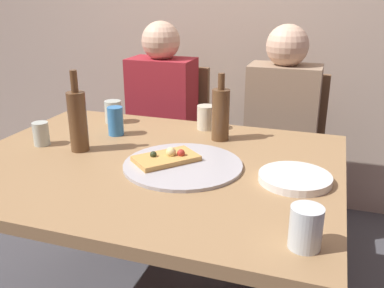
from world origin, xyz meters
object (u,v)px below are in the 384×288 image
beer_bottle (221,114)px  chair_left (167,134)px  chair_right (281,147)px  pizza_tray (183,165)px  plate_stack (295,178)px  wine_bottle (78,120)px  guest_in_sweater (156,120)px  short_glass (113,112)px  tumbler_near (41,134)px  soda_can (116,121)px  guest_in_beanie (279,133)px  pizza_slice_last (167,158)px  wine_glass (306,228)px  tumbler_far (206,117)px  dining_table (151,180)px

beer_bottle → chair_left: size_ratio=0.31×
chair_right → beer_bottle: bearing=73.1°
pizza_tray → plate_stack: bearing=-0.2°
wine_bottle → guest_in_sweater: guest_in_sweater is taller
beer_bottle → short_glass: bearing=172.2°
beer_bottle → tumbler_near: bearing=-156.2°
chair_right → soda_can: bearing=48.1°
pizza_tray → guest_in_sweater: (-0.44, 0.78, -0.10)m
guest_in_beanie → pizza_slice_last: bearing=69.0°
wine_glass → plate_stack: bearing=99.2°
wine_bottle → pizza_slice_last: bearing=-3.2°
soda_can → plate_stack: (0.78, -0.24, -0.05)m
soda_can → chair_right: (0.62, 0.69, -0.29)m
wine_bottle → chair_right: bearing=53.7°
wine_glass → chair_right: bearing=99.2°
pizza_tray → plate_stack: 0.39m
tumbler_far → plate_stack: 0.62m
tumbler_far → wine_glass: 0.95m
guest_in_sweater → tumbler_far: bearing=138.7°
tumbler_near → beer_bottle: bearing=23.8°
beer_bottle → dining_table: bearing=-120.4°
guest_in_beanie → chair_right: bearing=-90.0°
chair_left → guest_in_sweater: 0.20m
beer_bottle → tumbler_near: beer_bottle is taller
short_glass → pizza_tray: bearing=-38.9°
dining_table → soda_can: 0.37m
guest_in_beanie → soda_can: bearing=41.0°
tumbler_near → wine_glass: bearing=-20.8°
dining_table → guest_in_sweater: (-0.31, 0.77, -0.02)m
pizza_slice_last → pizza_tray: bearing=-4.9°
dining_table → pizza_slice_last: (0.07, -0.01, 0.10)m
pizza_tray → wine_bottle: (-0.43, 0.03, 0.12)m
short_glass → guest_in_beanie: (0.72, 0.39, -0.15)m
guest_in_beanie → tumbler_near: bearing=41.7°
soda_can → guest_in_sweater: 0.57m
tumbler_near → wine_glass: size_ratio=0.87×
dining_table → pizza_slice_last: pizza_slice_last is taller
tumbler_far → chair_left: (-0.39, 0.49, -0.28)m
chair_right → guest_in_beanie: 0.20m
tumbler_near → chair_right: (0.84, 0.90, -0.27)m
pizza_tray → beer_bottle: bearing=81.4°
wine_glass → chair_right: 1.35m
dining_table → pizza_slice_last: size_ratio=5.39×
wine_bottle → tumbler_near: size_ratio=3.33×
dining_table → guest_in_sweater: 0.83m
dining_table → plate_stack: size_ratio=5.77×
tumbler_far → plate_stack: size_ratio=0.45×
dining_table → beer_bottle: 0.40m
pizza_tray → wine_glass: (0.45, -0.37, 0.05)m
plate_stack → chair_left: (-0.83, 0.93, -0.24)m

